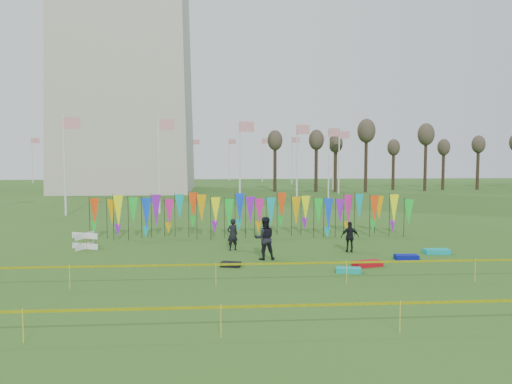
{
  "coord_description": "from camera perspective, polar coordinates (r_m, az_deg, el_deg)",
  "views": [
    {
      "loc": [
        -1.83,
        -20.35,
        4.79
      ],
      "look_at": [
        0.12,
        6.0,
        2.83
      ],
      "focal_mm": 35.0,
      "sensor_mm": 36.0,
      "label": 1
    }
  ],
  "objects": [
    {
      "name": "person_mid",
      "position": [
        22.94,
        0.99,
        -5.31
      ],
      "size": [
        1.0,
        0.66,
        1.97
      ],
      "primitive_type": "imported",
      "rotation": [
        0.0,
        0.0,
        3.22
      ],
      "color": "black",
      "rests_on": "ground"
    },
    {
      "name": "person_left",
      "position": [
        25.2,
        -2.71,
        -4.87
      ],
      "size": [
        0.71,
        0.63,
        1.6
      ],
      "primitive_type": "imported",
      "rotation": [
        0.0,
        0.0,
        3.57
      ],
      "color": "black",
      "rests_on": "ground"
    },
    {
      "name": "kite_bag_black",
      "position": [
        21.69,
        -2.91,
        -8.26
      ],
      "size": [
        0.94,
        0.69,
        0.19
      ],
      "primitive_type": "cube",
      "rotation": [
        0.0,
        0.0,
        -0.26
      ],
      "color": "black",
      "rests_on": "ground"
    },
    {
      "name": "kite_bag_red",
      "position": [
        22.25,
        12.62,
        -8.0
      ],
      "size": [
        1.36,
        0.89,
        0.23
      ],
      "primitive_type": "cube",
      "rotation": [
        0.0,
        0.0,
        0.27
      ],
      "color": "#B80C16",
      "rests_on": "ground"
    },
    {
      "name": "person_right",
      "position": [
        25.11,
        10.69,
        -5.07
      ],
      "size": [
        0.93,
        0.58,
        1.52
      ],
      "primitive_type": "imported",
      "rotation": [
        0.0,
        0.0,
        3.05
      ],
      "color": "black",
      "rests_on": "ground"
    },
    {
      "name": "ground",
      "position": [
        20.99,
        0.89,
        -8.95
      ],
      "size": [
        160.0,
        160.0,
        0.0
      ],
      "primitive_type": "plane",
      "color": "#274F16",
      "rests_on": "ground"
    },
    {
      "name": "box_kite",
      "position": [
        26.94,
        -18.98,
        -5.31
      ],
      "size": [
        0.78,
        0.78,
        0.86
      ],
      "rotation": [
        0.0,
        0.0,
        -0.39
      ],
      "color": "red",
      "rests_on": "ground"
    },
    {
      "name": "banner_row",
      "position": [
        29.23,
        -0.07,
        -2.11
      ],
      "size": [
        18.64,
        0.64,
        2.44
      ],
      "color": "black",
      "rests_on": "ground"
    },
    {
      "name": "kite_bag_blue",
      "position": [
        24.12,
        16.81,
        -7.13
      ],
      "size": [
        1.08,
        0.61,
        0.22
      ],
      "primitive_type": "cube",
      "rotation": [
        0.0,
        0.0,
        -0.07
      ],
      "color": "#091294",
      "rests_on": "ground"
    },
    {
      "name": "caution_tape_near",
      "position": [
        18.43,
        0.88,
        -8.33
      ],
      "size": [
        26.0,
        0.02,
        0.9
      ],
      "color": "#FDFF05",
      "rests_on": "ground"
    },
    {
      "name": "kite_bag_teal",
      "position": [
        25.93,
        19.95,
        -6.41
      ],
      "size": [
        1.22,
        0.6,
        0.23
      ],
      "primitive_type": "cube",
      "rotation": [
        0.0,
        0.0,
        -0.02
      ],
      "color": "#0CA6A9",
      "rests_on": "ground"
    },
    {
      "name": "tree_line",
      "position": [
        72.72,
        23.58,
        4.97
      ],
      "size": [
        53.92,
        1.92,
        7.84
      ],
      "color": "#35261A",
      "rests_on": "ground"
    },
    {
      "name": "kite_bag_turquoise",
      "position": [
        20.95,
        10.53,
        -8.77
      ],
      "size": [
        1.08,
        0.69,
        0.2
      ],
      "primitive_type": "cube",
      "rotation": [
        0.0,
        0.0,
        -0.2
      ],
      "color": "#0BACA0",
      "rests_on": "ground"
    },
    {
      "name": "caution_tape_far",
      "position": [
        13.51,
        2.87,
        -13.03
      ],
      "size": [
        26.0,
        0.02,
        0.9
      ],
      "color": "#FDFF05",
      "rests_on": "ground"
    },
    {
      "name": "flagpole_ring",
      "position": [
        69.43,
        -14.36,
        3.45
      ],
      "size": [
        57.4,
        56.16,
        8.0
      ],
      "color": "silver",
      "rests_on": "ground"
    }
  ]
}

